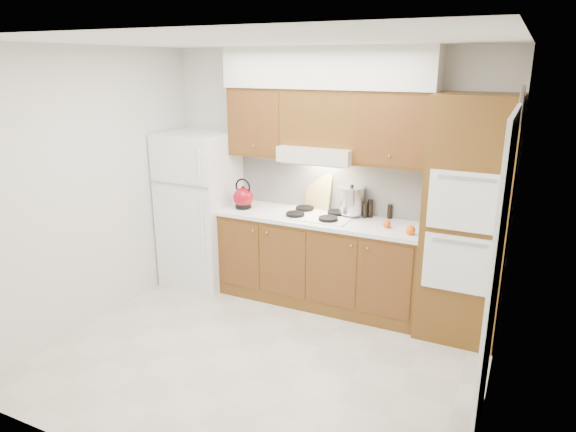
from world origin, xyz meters
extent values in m
plane|color=beige|center=(0.00, 0.00, 0.00)|extent=(3.60, 3.60, 0.00)
plane|color=white|center=(0.00, 0.00, 2.60)|extent=(3.60, 3.60, 0.00)
cube|color=silver|center=(0.00, 1.50, 1.30)|extent=(3.60, 0.02, 2.60)
cube|color=silver|center=(-1.80, 0.00, 1.30)|extent=(0.02, 3.00, 2.60)
cube|color=silver|center=(1.80, 0.00, 1.30)|extent=(0.02, 3.00, 2.60)
cube|color=white|center=(-1.41, 1.14, 0.86)|extent=(0.75, 0.72, 1.72)
cube|color=brown|center=(0.02, 1.20, 0.45)|extent=(2.11, 0.60, 0.90)
cube|color=white|center=(0.03, 1.19, 0.92)|extent=(2.13, 0.62, 0.04)
cube|color=white|center=(0.02, 1.49, 1.22)|extent=(2.11, 0.03, 0.56)
cube|color=brown|center=(1.44, 1.18, 1.10)|extent=(0.70, 0.65, 2.20)
cube|color=brown|center=(-0.71, 1.33, 1.85)|extent=(0.63, 0.33, 0.70)
cube|color=brown|center=(0.72, 1.33, 1.85)|extent=(0.73, 0.33, 0.70)
cube|color=silver|center=(-0.02, 1.27, 1.57)|extent=(0.75, 0.45, 0.15)
cube|color=brown|center=(-0.02, 1.33, 1.92)|extent=(0.75, 0.33, 0.55)
cube|color=silver|center=(0.03, 1.32, 2.40)|extent=(2.13, 0.36, 0.40)
cube|color=white|center=(-0.02, 1.21, 0.95)|extent=(0.74, 0.50, 0.01)
cube|color=black|center=(1.79, -0.35, 1.05)|extent=(0.02, 0.90, 2.10)
cylinder|color=#3F3833|center=(1.79, 0.55, 2.15)|extent=(0.02, 0.30, 0.30)
sphere|color=maroon|center=(-0.84, 1.13, 1.06)|extent=(0.28, 0.28, 0.22)
cube|color=tan|center=(-0.10, 1.45, 1.14)|extent=(0.30, 0.14, 0.38)
cylinder|color=silver|center=(0.30, 1.36, 1.10)|extent=(0.26, 0.26, 0.26)
cylinder|color=black|center=(0.49, 1.40, 1.03)|extent=(0.06, 0.06, 0.18)
cylinder|color=black|center=(0.44, 1.36, 1.02)|extent=(0.05, 0.05, 0.16)
cylinder|color=black|center=(0.68, 1.45, 1.01)|extent=(0.05, 0.05, 0.14)
sphere|color=orange|center=(0.98, 1.03, 0.98)|extent=(0.10, 0.10, 0.09)
sphere|color=orange|center=(0.73, 1.14, 0.98)|extent=(0.09, 0.09, 0.07)
camera|label=1|loc=(1.90, -3.44, 2.45)|focal=32.00mm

